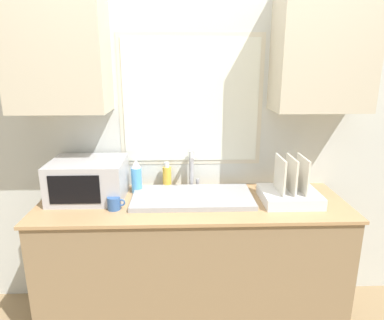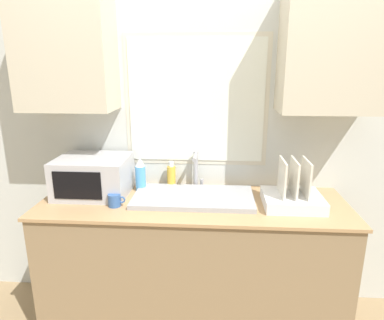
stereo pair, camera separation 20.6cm
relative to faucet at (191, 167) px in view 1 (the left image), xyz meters
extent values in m
cube|color=#8C7251|center=(0.00, -0.24, -0.61)|extent=(1.90, 0.62, 0.87)
cube|color=tan|center=(0.00, -0.24, -0.16)|extent=(1.93, 0.65, 0.02)
cube|color=silver|center=(0.00, 0.10, 0.26)|extent=(6.00, 0.06, 2.60)
cube|color=beige|center=(0.00, 0.07, 0.44)|extent=(0.97, 0.01, 0.88)
cube|color=white|center=(0.00, 0.07, 0.44)|extent=(0.91, 0.01, 0.82)
cube|color=beige|center=(-0.80, -0.09, 0.76)|extent=(0.58, 0.32, 0.73)
cube|color=beige|center=(0.81, -0.09, 0.76)|extent=(0.58, 0.32, 0.73)
cube|color=#9EA0A5|center=(0.00, -0.21, -0.14)|extent=(0.76, 0.40, 0.03)
cylinder|color=#99999E|center=(0.00, 0.02, -0.02)|extent=(0.03, 0.03, 0.26)
cylinder|color=#99999E|center=(0.00, -0.06, 0.09)|extent=(0.03, 0.16, 0.03)
cylinder|color=#99999E|center=(0.05, 0.02, -0.12)|extent=(0.02, 0.02, 0.06)
cube|color=#B2B2B7|center=(-0.66, -0.15, -0.03)|extent=(0.46, 0.38, 0.25)
cube|color=black|center=(-0.70, -0.34, -0.03)|extent=(0.30, 0.01, 0.18)
cube|color=white|center=(0.61, -0.26, -0.12)|extent=(0.35, 0.32, 0.07)
cube|color=silver|center=(0.54, -0.26, 0.03)|extent=(0.01, 0.22, 0.22)
cube|color=silver|center=(0.61, -0.26, 0.03)|extent=(0.01, 0.22, 0.22)
cube|color=silver|center=(0.68, -0.26, 0.03)|extent=(0.01, 0.22, 0.22)
cylinder|color=#4C99D8|center=(-0.37, -0.07, -0.07)|extent=(0.07, 0.07, 0.17)
cone|color=silver|center=(-0.37, -0.07, 0.05)|extent=(0.06, 0.06, 0.06)
cylinder|color=gold|center=(-0.17, 0.01, -0.08)|extent=(0.06, 0.06, 0.15)
cylinder|color=white|center=(-0.17, 0.01, 0.02)|extent=(0.03, 0.03, 0.04)
cylinder|color=#335999|center=(-0.47, -0.35, -0.11)|extent=(0.08, 0.08, 0.08)
torus|color=#335999|center=(-0.43, -0.35, -0.11)|extent=(0.04, 0.01, 0.04)
camera|label=1|loc=(-0.07, -2.25, 0.69)|focal=32.00mm
camera|label=2|loc=(0.13, -2.25, 0.69)|focal=32.00mm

